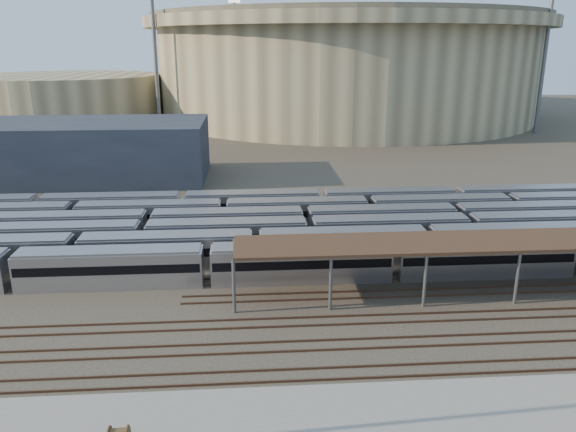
# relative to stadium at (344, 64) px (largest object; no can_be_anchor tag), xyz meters

# --- Properties ---
(ground) EXTENTS (420.00, 420.00, 0.00)m
(ground) POSITION_rel_stadium_xyz_m (-25.00, -140.00, -16.47)
(ground) COLOR #383026
(ground) RESTS_ON ground
(apron) EXTENTS (50.00, 9.00, 0.20)m
(apron) POSITION_rel_stadium_xyz_m (-30.00, -155.00, -16.37)
(apron) COLOR gray
(apron) RESTS_ON ground
(subway_trains) EXTENTS (126.94, 23.90, 3.60)m
(subway_trains) POSITION_rel_stadium_xyz_m (-22.46, -121.50, -14.67)
(subway_trains) COLOR #AAA9AE
(subway_trains) RESTS_ON ground
(inspection_shed) EXTENTS (60.30, 6.00, 5.30)m
(inspection_shed) POSITION_rel_stadium_xyz_m (-3.00, -136.00, -11.49)
(inspection_shed) COLOR #5A5B5F
(inspection_shed) RESTS_ON ground
(empty_tracks) EXTENTS (170.00, 9.62, 0.18)m
(empty_tracks) POSITION_rel_stadium_xyz_m (-25.00, -145.00, -16.38)
(empty_tracks) COLOR #4C3323
(empty_tracks) RESTS_ON ground
(stadium) EXTENTS (124.00, 124.00, 32.50)m
(stadium) POSITION_rel_stadium_xyz_m (0.00, 0.00, 0.00)
(stadium) COLOR tan
(stadium) RESTS_ON ground
(secondary_arena) EXTENTS (56.00, 56.00, 14.00)m
(secondary_arena) POSITION_rel_stadium_xyz_m (-85.00, -10.00, -9.47)
(secondary_arena) COLOR tan
(secondary_arena) RESTS_ON ground
(service_building) EXTENTS (42.00, 20.00, 10.00)m
(service_building) POSITION_rel_stadium_xyz_m (-60.00, -85.00, -11.47)
(service_building) COLOR #1E232D
(service_building) RESTS_ON ground
(floodlight_0) EXTENTS (4.00, 1.00, 38.40)m
(floodlight_0) POSITION_rel_stadium_xyz_m (-55.00, -30.00, 4.18)
(floodlight_0) COLOR #5A5B5F
(floodlight_0) RESTS_ON ground
(floodlight_2) EXTENTS (4.00, 1.00, 38.40)m
(floodlight_2) POSITION_rel_stadium_xyz_m (45.00, -40.00, 4.18)
(floodlight_2) COLOR #5A5B5F
(floodlight_2) RESTS_ON ground
(floodlight_3) EXTENTS (4.00, 1.00, 38.40)m
(floodlight_3) POSITION_rel_stadium_xyz_m (-35.00, 20.00, 4.18)
(floodlight_3) COLOR #5A5B5F
(floodlight_3) RESTS_ON ground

